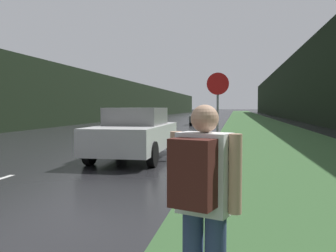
# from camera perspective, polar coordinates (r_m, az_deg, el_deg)

# --- Properties ---
(grass_verge) EXTENTS (6.00, 240.00, 0.02)m
(grass_verge) POSITION_cam_1_polar(r_m,az_deg,el_deg) (39.06, 13.75, 0.58)
(grass_verge) COLOR #33562D
(grass_verge) RESTS_ON ground_plane
(lane_stripe_c) EXTENTS (0.12, 3.00, 0.01)m
(lane_stripe_c) POSITION_cam_1_polar(r_m,az_deg,el_deg) (14.16, -10.96, -3.58)
(lane_stripe_c) COLOR silver
(lane_stripe_c) RESTS_ON ground_plane
(lane_stripe_d) EXTENTS (0.12, 3.00, 0.01)m
(lane_stripe_d) POSITION_cam_1_polar(r_m,az_deg,el_deg) (20.79, -3.79, -1.44)
(lane_stripe_d) COLOR silver
(lane_stripe_d) RESTS_ON ground_plane
(lane_stripe_e) EXTENTS (0.12, 3.00, 0.01)m
(lane_stripe_e) POSITION_cam_1_polar(r_m,az_deg,el_deg) (27.61, -0.14, -0.33)
(lane_stripe_e) COLOR silver
(lane_stripe_e) RESTS_ON ground_plane
(treeline_far_side) EXTENTS (2.00, 140.00, 5.28)m
(treeline_far_side) POSITION_cam_1_polar(r_m,az_deg,el_deg) (51.37, -6.76, 4.15)
(treeline_far_side) COLOR black
(treeline_far_side) RESTS_ON ground_plane
(treeline_near_side) EXTENTS (2.00, 140.00, 8.32)m
(treeline_near_side) POSITION_cam_1_polar(r_m,az_deg,el_deg) (49.69, 20.17, 5.77)
(treeline_near_side) COLOR black
(treeline_near_side) RESTS_ON ground_plane
(stop_sign) EXTENTS (0.70, 0.07, 2.71)m
(stop_sign) POSITION_cam_1_polar(r_m,az_deg,el_deg) (11.35, 7.97, 3.31)
(stop_sign) COLOR slate
(stop_sign) RESTS_ON ground_plane
(hitchhiker_with_backpack) EXTENTS (0.54, 0.49, 1.64)m
(hitchhiker_with_backpack) POSITION_cam_1_polar(r_m,az_deg,el_deg) (2.67, 5.49, -11.64)
(hitchhiker_with_backpack) COLOR navy
(hitchhiker_with_backpack) RESTS_ON ground_plane
(car_passing_near) EXTENTS (2.01, 4.52, 1.60)m
(car_passing_near) POSITION_cam_1_polar(r_m,az_deg,el_deg) (11.20, -5.31, -1.14)
(car_passing_near) COLOR #BCBCBC
(car_passing_near) RESTS_ON ground_plane
(car_passing_far) EXTENTS (1.89, 4.32, 1.37)m
(car_passing_far) POSITION_cam_1_polar(r_m,az_deg,el_deg) (33.04, 5.40, 1.39)
(car_passing_far) COLOR #4C514C
(car_passing_far) RESTS_ON ground_plane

